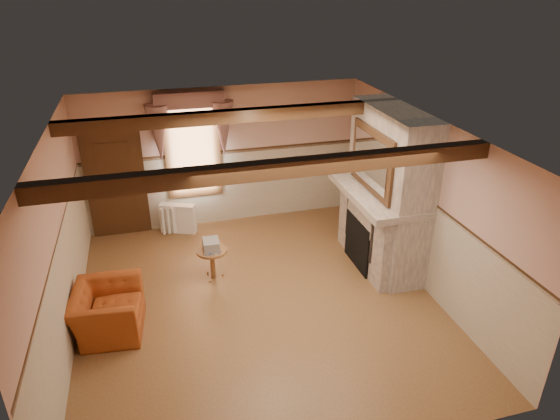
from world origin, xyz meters
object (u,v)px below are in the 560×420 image
object	(u,v)px
mantel_clock	(362,169)
oil_lamp	(366,171)
armchair	(108,311)
side_table	(213,264)
radiator	(178,218)
bowl	(385,193)

from	to	relation	value
mantel_clock	oil_lamp	distance (m)	0.18
mantel_clock	oil_lamp	world-z (taller)	oil_lamp
mantel_clock	armchair	bearing A→B (deg)	-162.02
side_table	radiator	xyz separation A→B (m)	(-0.42, 1.84, 0.02)
armchair	side_table	size ratio (longest dim) A/B	1.93
bowl	radiator	bearing A→B (deg)	144.60
radiator	bowl	world-z (taller)	bowl
armchair	oil_lamp	world-z (taller)	oil_lamp
radiator	mantel_clock	world-z (taller)	mantel_clock
radiator	bowl	distance (m)	4.17
bowl	mantel_clock	distance (m)	0.96
side_table	oil_lamp	xyz separation A→B (m)	(2.84, 0.30, 1.29)
oil_lamp	side_table	bearing A→B (deg)	-173.93
armchair	bowl	bearing A→B (deg)	-77.82
mantel_clock	radiator	bearing A→B (deg)	157.34
radiator	side_table	bearing A→B (deg)	-55.35
oil_lamp	bowl	bearing A→B (deg)	-90.00
bowl	oil_lamp	bearing A→B (deg)	90.00
side_table	bowl	xyz separation A→B (m)	(2.84, -0.48, 1.18)
armchair	mantel_clock	size ratio (longest dim) A/B	4.43
armchair	oil_lamp	distance (m)	4.83
bowl	mantel_clock	size ratio (longest dim) A/B	1.27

